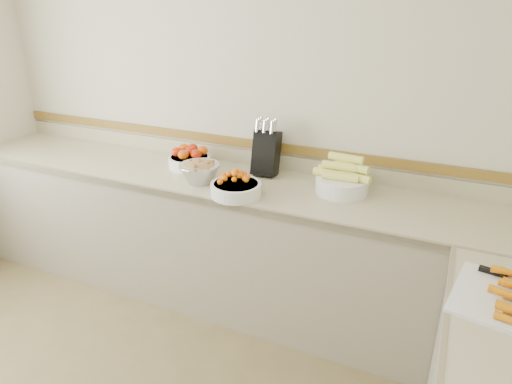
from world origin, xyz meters
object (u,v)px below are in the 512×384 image
at_px(knife_block, 266,152).
at_px(corn_bowl, 342,180).
at_px(tomato_bowl, 190,158).
at_px(rhubarb_bowl, 200,171).
at_px(cherry_tomato_bowl, 236,186).

height_order(knife_block, corn_bowl, knife_block).
xyz_separation_m(tomato_bowl, rhubarb_bowl, (0.21, -0.22, 0.02)).
distance_m(tomato_bowl, corn_bowl, 1.06).
relative_size(knife_block, rhubarb_bowl, 1.46).
xyz_separation_m(knife_block, rhubarb_bowl, (-0.32, -0.31, -0.08)).
xyz_separation_m(knife_block, corn_bowl, (0.53, -0.10, -0.08)).
bearing_deg(tomato_bowl, knife_block, 9.42).
bearing_deg(knife_block, cherry_tomato_bowl, -93.23).
bearing_deg(corn_bowl, cherry_tomato_bowl, -151.63).
bearing_deg(knife_block, tomato_bowl, -170.58).
relative_size(cherry_tomato_bowl, corn_bowl, 0.86).
bearing_deg(corn_bowl, tomato_bowl, 179.58).
xyz_separation_m(corn_bowl, rhubarb_bowl, (-0.85, -0.21, 0.00)).
relative_size(knife_block, corn_bowl, 1.09).
xyz_separation_m(cherry_tomato_bowl, corn_bowl, (0.55, 0.30, 0.02)).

